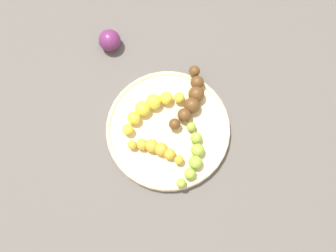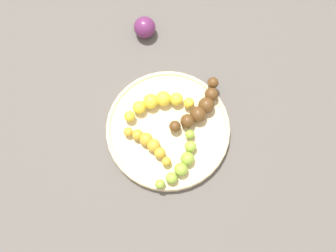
% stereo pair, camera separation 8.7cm
% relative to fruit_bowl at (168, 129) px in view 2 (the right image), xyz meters
% --- Properties ---
extents(ground_plane, '(2.40, 2.40, 0.00)m').
position_rel_fruit_bowl_xyz_m(ground_plane, '(0.00, 0.00, -0.01)').
color(ground_plane, '#56514C').
extents(fruit_bowl, '(0.28, 0.28, 0.02)m').
position_rel_fruit_bowl_xyz_m(fruit_bowl, '(0.00, 0.00, 0.00)').
color(fruit_bowl, beige).
rests_on(fruit_bowl, ground_plane).
extents(banana_overripe, '(0.11, 0.13, 0.04)m').
position_rel_fruit_bowl_xyz_m(banana_overripe, '(0.07, 0.04, 0.03)').
color(banana_overripe, '#593819').
rests_on(banana_overripe, fruit_bowl).
extents(banana_yellow, '(0.15, 0.07, 0.03)m').
position_rel_fruit_bowl_xyz_m(banana_yellow, '(-0.03, 0.05, 0.02)').
color(banana_yellow, yellow).
rests_on(banana_yellow, fruit_bowl).
extents(banana_spotted, '(0.10, 0.08, 0.03)m').
position_rel_fruit_bowl_xyz_m(banana_spotted, '(-0.04, -0.04, 0.02)').
color(banana_spotted, gold).
rests_on(banana_spotted, fruit_bowl).
extents(banana_green, '(0.08, 0.13, 0.03)m').
position_rel_fruit_bowl_xyz_m(banana_green, '(0.03, -0.08, 0.02)').
color(banana_green, '#8CAD38').
rests_on(banana_green, fruit_bowl).
extents(plum_purple, '(0.05, 0.05, 0.05)m').
position_rel_fruit_bowl_xyz_m(plum_purple, '(-0.07, 0.25, 0.01)').
color(plum_purple, '#662659').
rests_on(plum_purple, ground_plane).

